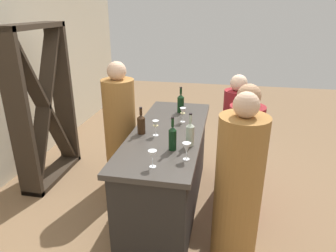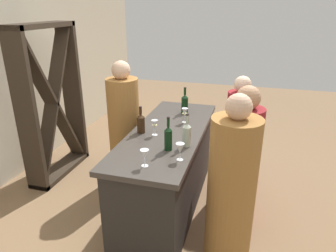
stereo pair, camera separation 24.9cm
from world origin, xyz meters
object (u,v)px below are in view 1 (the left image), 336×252
wine_glass_near_center (183,112)px  wine_glass_far_left (156,125)px  person_center_guest (243,161)px  wine_bottle_center_amber_brown (141,124)px  wine_bottle_leftmost_dark_green (173,138)px  wine_bottle_second_left_clear_pale (190,133)px  wine_glass_near_left (187,148)px  person_right_guest (234,139)px  person_server_behind (120,131)px  person_left_guest (238,189)px  wine_bottle_second_right_dark_green (181,103)px  wine_glass_near_right (152,155)px  wine_rack (44,106)px

wine_glass_near_center → wine_glass_far_left: size_ratio=1.04×
wine_glass_far_left → person_center_guest: person_center_guest is taller
wine_bottle_center_amber_brown → wine_bottle_leftmost_dark_green: bearing=-129.7°
wine_bottle_second_left_clear_pale → wine_glass_near_left: size_ratio=2.07×
wine_bottle_leftmost_dark_green → person_right_guest: person_right_guest is taller
wine_glass_near_center → person_server_behind: person_server_behind is taller
person_left_guest → person_server_behind: size_ratio=0.99×
person_left_guest → person_right_guest: (1.17, 0.02, -0.04)m
wine_glass_near_center → wine_bottle_center_amber_brown: bearing=138.0°
wine_glass_far_left → person_left_guest: 1.02m
person_left_guest → person_center_guest: bearing=-115.9°
wine_bottle_leftmost_dark_green → wine_bottle_second_right_dark_green: 1.06m
wine_glass_near_left → wine_bottle_leftmost_dark_green: bearing=42.3°
wine_bottle_second_left_clear_pale → person_server_behind: bearing=53.8°
wine_bottle_leftmost_dark_green → person_right_guest: bearing=-31.0°
wine_bottle_leftmost_dark_green → wine_glass_far_left: wine_bottle_leftmost_dark_green is taller
wine_glass_near_right → person_server_behind: 1.39m
person_left_guest → wine_rack: bearing=-43.0°
wine_glass_near_right → person_center_guest: (0.72, -0.76, -0.35)m
wine_bottle_center_amber_brown → person_center_guest: person_center_guest is taller
wine_bottle_leftmost_dark_green → wine_glass_near_left: bearing=-137.7°
wine_glass_far_left → wine_glass_near_right: bearing=-169.0°
wine_rack → wine_glass_near_left: bearing=-116.3°
wine_rack → person_right_guest: size_ratio=1.36×
wine_glass_near_center → person_left_guest: size_ratio=0.11×
person_right_guest → wine_bottle_second_right_dark_green: bearing=7.2°
wine_bottle_second_left_clear_pale → person_right_guest: (0.84, -0.43, -0.38)m
wine_glass_near_center → person_center_guest: (-0.35, -0.67, -0.36)m
wine_bottle_second_right_dark_green → person_center_guest: bearing=-132.1°
wine_bottle_second_left_clear_pale → person_center_guest: size_ratio=0.21×
wine_glass_near_center → wine_glass_far_left: wine_glass_near_center is taller
wine_bottle_second_left_clear_pale → person_server_behind: (0.69, 0.94, -0.33)m
wine_bottle_center_amber_brown → wine_glass_far_left: bearing=-99.8°
wine_bottle_second_left_clear_pale → person_right_guest: 1.02m
person_left_guest → person_server_behind: 1.73m
wine_glass_near_left → wine_glass_near_center: (0.89, 0.16, 0.01)m
person_server_behind → wine_bottle_leftmost_dark_green: bearing=-66.5°
wine_bottle_center_amber_brown → wine_glass_near_left: (-0.48, -0.53, -0.00)m
wine_bottle_leftmost_dark_green → wine_glass_near_right: size_ratio=2.15×
wine_glass_near_left → wine_glass_near_center: 0.90m
person_right_guest → person_server_behind: bearing=21.1°
wine_bottle_second_left_clear_pale → wine_glass_far_left: wine_bottle_second_left_clear_pale is taller
person_right_guest → person_center_guest: bearing=113.0°
wine_rack → wine_glass_near_left: size_ratio=12.80×
person_server_behind → wine_bottle_second_left_clear_pale: bearing=-57.2°
wine_glass_near_left → person_server_behind: person_server_behind is taller
wine_glass_near_left → wine_bottle_second_left_clear_pale: bearing=1.4°
wine_glass_near_left → person_center_guest: (0.54, -0.51, -0.35)m
wine_rack → wine_glass_far_left: (-0.50, -1.55, 0.06)m
person_server_behind → wine_rack: bearing=160.6°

